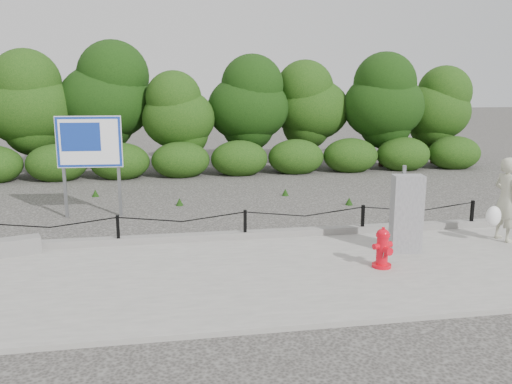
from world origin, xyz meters
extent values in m
plane|color=#2D2B28|center=(0.00, 0.00, 0.00)|extent=(90.00, 90.00, 0.00)
cube|color=gray|center=(0.00, -2.00, 0.04)|extent=(14.00, 4.00, 0.08)
cube|color=slate|center=(0.00, 0.05, 0.15)|extent=(14.00, 0.22, 0.14)
cube|color=black|center=(-2.50, 0.00, 0.38)|extent=(0.06, 0.06, 0.60)
cube|color=black|center=(0.00, 0.00, 0.38)|extent=(0.06, 0.06, 0.60)
cube|color=black|center=(2.50, 0.00, 0.38)|extent=(0.06, 0.06, 0.60)
cube|color=black|center=(5.00, 0.00, 0.38)|extent=(0.06, 0.06, 0.60)
cylinder|color=black|center=(-3.75, 0.00, 0.60)|extent=(2.50, 0.02, 0.02)
cylinder|color=black|center=(-1.25, 0.00, 0.60)|extent=(2.50, 0.02, 0.02)
cylinder|color=black|center=(1.25, 0.00, 0.60)|extent=(2.50, 0.02, 0.02)
cylinder|color=black|center=(3.75, 0.00, 0.60)|extent=(2.50, 0.02, 0.02)
cylinder|color=black|center=(-6.00, 9.00, 1.03)|extent=(0.18, 0.18, 2.06)
ellipsoid|color=#214911|center=(-6.00, 9.00, 2.47)|extent=(3.05, 2.64, 3.29)
cylinder|color=black|center=(-3.50, 9.40, 1.11)|extent=(0.18, 0.18, 2.22)
ellipsoid|color=#214911|center=(-3.50, 9.40, 2.67)|extent=(3.29, 2.84, 3.55)
cylinder|color=black|center=(-1.00, 8.60, 0.86)|extent=(0.18, 0.18, 1.71)
ellipsoid|color=#214911|center=(-1.00, 8.60, 2.06)|extent=(2.54, 2.19, 2.74)
cylinder|color=black|center=(1.50, 9.00, 1.00)|extent=(0.18, 0.18, 2.00)
ellipsoid|color=#214911|center=(1.50, 9.00, 2.40)|extent=(2.96, 2.56, 3.20)
cylinder|color=black|center=(4.00, 9.40, 0.96)|extent=(0.18, 0.18, 1.91)
ellipsoid|color=#214911|center=(4.00, 9.40, 2.29)|extent=(2.83, 2.45, 3.06)
cylinder|color=black|center=(6.50, 8.60, 1.02)|extent=(0.18, 0.18, 2.04)
ellipsoid|color=#214911|center=(6.50, 8.60, 2.45)|extent=(3.03, 2.62, 3.27)
cylinder|color=black|center=(8.80, 9.00, 0.91)|extent=(0.18, 0.18, 1.81)
ellipsoid|color=#214911|center=(8.80, 9.00, 2.18)|extent=(2.69, 2.32, 2.90)
cylinder|color=red|center=(2.07, -2.06, 0.11)|extent=(0.41, 0.41, 0.06)
cylinder|color=red|center=(2.07, -2.06, 0.39)|extent=(0.25, 0.25, 0.50)
cylinder|color=red|center=(2.07, -2.06, 0.65)|extent=(0.30, 0.30, 0.05)
ellipsoid|color=red|center=(2.07, -2.06, 0.68)|extent=(0.27, 0.27, 0.16)
cylinder|color=red|center=(2.07, -2.06, 0.77)|extent=(0.07, 0.07, 0.05)
cylinder|color=red|center=(1.94, -2.10, 0.47)|extent=(0.12, 0.12, 0.10)
cylinder|color=red|center=(2.20, -2.02, 0.47)|extent=(0.12, 0.12, 0.10)
cylinder|color=red|center=(2.11, -2.20, 0.41)|extent=(0.16, 0.15, 0.14)
cylinder|color=slate|center=(2.04, -2.18, 0.34)|extent=(0.01, 0.05, 0.11)
imported|color=#A6A58E|center=(5.10, -0.98, 0.92)|extent=(0.51, 0.68, 1.69)
ellipsoid|color=white|center=(4.75, -1.13, 0.63)|extent=(0.30, 0.24, 0.40)
cube|color=slate|center=(-4.38, -0.25, 0.23)|extent=(1.01, 0.61, 0.31)
cube|color=#99999B|center=(2.84, -1.32, 0.81)|extent=(0.59, 0.40, 1.46)
cube|color=slate|center=(2.84, -1.12, 0.88)|extent=(0.07, 0.07, 1.61)
cube|color=slate|center=(-3.91, 2.75, 1.21)|extent=(0.08, 0.08, 2.42)
cube|color=slate|center=(-2.64, 2.66, 1.21)|extent=(0.08, 0.08, 2.42)
cube|color=white|center=(-3.28, 2.66, 1.81)|extent=(1.51, 0.16, 1.21)
cube|color=navy|center=(-3.28, 2.63, 1.81)|extent=(1.48, 0.11, 1.17)
cube|color=navy|center=(-3.46, 2.63, 1.93)|extent=(0.90, 0.07, 0.66)
camera|label=1|loc=(-1.59, -10.44, 3.30)|focal=38.00mm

